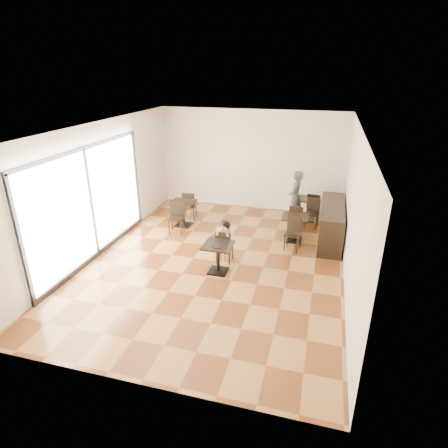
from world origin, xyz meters
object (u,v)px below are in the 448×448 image
(cafe_table_back, at_px, (308,209))
(chair_back_a, at_px, (313,206))
(child_chair, at_px, (225,245))
(chair_left_b, at_px, (176,218))
(adult_patron, at_px, (295,197))
(cafe_table_mid, at_px, (295,229))
(chair_left_a, at_px, (190,205))
(chair_mid_a, at_px, (297,219))
(cafe_table_left, at_px, (183,214))
(child, at_px, (225,241))
(chair_back_b, at_px, (312,214))
(chair_mid_b, at_px, (293,234))
(child_table, at_px, (218,258))

(cafe_table_back, relative_size, chair_back_a, 0.83)
(child_chair, height_order, chair_left_b, chair_left_b)
(adult_patron, xyz_separation_m, cafe_table_mid, (0.14, -1.34, -0.44))
(chair_left_a, relative_size, chair_left_b, 1.00)
(chair_left_b, bearing_deg, chair_mid_a, 6.47)
(adult_patron, xyz_separation_m, chair_back_a, (0.54, 0.47, -0.38))
(adult_patron, xyz_separation_m, cafe_table_left, (-3.15, -1.13, -0.43))
(child, xyz_separation_m, cafe_table_left, (-1.78, 1.83, -0.16))
(cafe_table_mid, bearing_deg, chair_back_b, 69.86)
(chair_back_a, bearing_deg, chair_left_a, 22.53)
(child, height_order, adult_patron, adult_patron)
(chair_back_b, bearing_deg, cafe_table_left, -159.96)
(cafe_table_back, height_order, chair_back_a, chair_back_a)
(adult_patron, relative_size, cafe_table_back, 2.29)
(child, bearing_deg, chair_left_a, 126.68)
(child_chair, distance_m, chair_mid_a, 2.65)
(chair_left_b, bearing_deg, cafe_table_mid, -2.75)
(chair_mid_b, relative_size, chair_left_a, 0.96)
(chair_left_b, bearing_deg, chair_left_a, 81.32)
(cafe_table_mid, relative_size, cafe_table_back, 1.02)
(chair_mid_b, relative_size, chair_left_b, 0.96)
(cafe_table_left, relative_size, chair_left_b, 0.83)
(chair_left_a, xyz_separation_m, chair_back_b, (3.69, 0.33, -0.03))
(child_table, bearing_deg, chair_left_a, 121.18)
(child, xyz_separation_m, chair_left_a, (-1.78, 2.38, -0.09))
(child_table, distance_m, chair_left_b, 2.55)
(chair_left_a, bearing_deg, chair_mid_b, 149.66)
(cafe_table_back, height_order, chair_left_a, chair_left_a)
(chair_back_b, bearing_deg, chair_left_b, -152.19)
(child, height_order, chair_back_a, child)
(child_table, relative_size, cafe_table_back, 1.01)
(child, distance_m, cafe_table_left, 2.56)
(cafe_table_left, xyz_separation_m, chair_mid_b, (3.29, -0.76, 0.06))
(child_chair, relative_size, chair_left_b, 0.95)
(child_chair, bearing_deg, chair_left_a, -53.32)
(cafe_table_back, distance_m, chair_mid_b, 2.20)
(chair_mid_b, bearing_deg, child, -138.35)
(chair_mid_b, xyz_separation_m, chair_back_b, (0.40, 1.64, -0.01))
(child_table, height_order, chair_back_a, chair_back_a)
(chair_back_a, height_order, chair_back_b, same)
(cafe_table_back, distance_m, chair_back_a, 0.23)
(adult_patron, distance_m, cafe_table_mid, 1.41)
(chair_mid_b, bearing_deg, chair_left_a, 164.67)
(chair_back_b, bearing_deg, chair_left_a, -168.26)
(chair_mid_a, bearing_deg, chair_left_b, 21.48)
(child_table, bearing_deg, chair_mid_b, 46.96)
(cafe_table_back, height_order, chair_mid_a, chair_mid_a)
(cafe_table_mid, bearing_deg, child_chair, -133.04)
(chair_mid_b, distance_m, chair_back_b, 1.68)
(cafe_table_back, bearing_deg, chair_back_a, 50.55)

